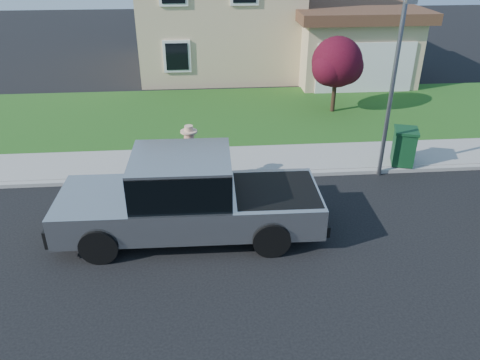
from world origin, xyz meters
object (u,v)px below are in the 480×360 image
woman (190,159)px  trash_bin (404,146)px  pickup_truck (189,198)px  ornamental_tree (337,64)px  street_lamp (394,80)px

woman → trash_bin: woman is taller
pickup_truck → woman: pickup_truck is taller
woman → ornamental_tree: 8.57m
trash_bin → street_lamp: street_lamp is taller
trash_bin → woman: bearing=-156.2°
pickup_truck → woman: 2.40m
pickup_truck → street_lamp: size_ratio=1.23×
ornamental_tree → trash_bin: bearing=-80.4°
pickup_truck → trash_bin: size_ratio=5.67×
trash_bin → ornamental_tree: bearing=116.4°
ornamental_tree → street_lamp: size_ratio=0.57×
pickup_truck → ornamental_tree: bearing=56.0°
ornamental_tree → woman: bearing=-134.3°
trash_bin → pickup_truck: bearing=-137.9°
woman → pickup_truck: bearing=112.9°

